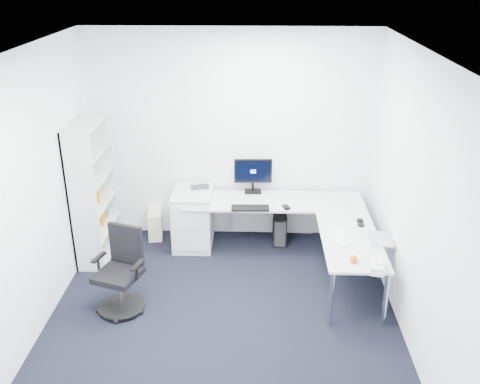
{
  "coord_description": "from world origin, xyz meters",
  "views": [
    {
      "loc": [
        0.33,
        -4.36,
        3.41
      ],
      "look_at": [
        0.15,
        1.05,
        1.05
      ],
      "focal_mm": 40.0,
      "sensor_mm": 36.0,
      "label": 1
    }
  ],
  "objects_px": {
    "l_desk": "(274,235)",
    "laptop": "(382,230)",
    "monitor": "(253,175)",
    "task_chair": "(118,273)",
    "bookshelf": "(93,191)"
  },
  "relations": [
    {
      "from": "monitor",
      "to": "laptop",
      "type": "bearing_deg",
      "value": -44.17
    },
    {
      "from": "l_desk",
      "to": "monitor",
      "type": "height_order",
      "value": "monitor"
    },
    {
      "from": "task_chair",
      "to": "bookshelf",
      "type": "bearing_deg",
      "value": 133.46
    },
    {
      "from": "task_chair",
      "to": "monitor",
      "type": "distance_m",
      "value": 2.2
    },
    {
      "from": "bookshelf",
      "to": "task_chair",
      "type": "distance_m",
      "value": 1.34
    },
    {
      "from": "l_desk",
      "to": "laptop",
      "type": "xyz_separation_m",
      "value": [
        1.12,
        -0.68,
        0.45
      ]
    },
    {
      "from": "bookshelf",
      "to": "laptop",
      "type": "relative_size",
      "value": 4.9
    },
    {
      "from": "monitor",
      "to": "laptop",
      "type": "relative_size",
      "value": 1.38
    },
    {
      "from": "task_chair",
      "to": "l_desk",
      "type": "bearing_deg",
      "value": 52.4
    },
    {
      "from": "bookshelf",
      "to": "task_chair",
      "type": "xyz_separation_m",
      "value": [
        0.54,
        -1.16,
        -0.4
      ]
    },
    {
      "from": "bookshelf",
      "to": "laptop",
      "type": "distance_m",
      "value": 3.38
    },
    {
      "from": "l_desk",
      "to": "monitor",
      "type": "xyz_separation_m",
      "value": [
        -0.26,
        0.56,
        0.56
      ]
    },
    {
      "from": "bookshelf",
      "to": "l_desk",
      "type": "bearing_deg",
      "value": -1.32
    },
    {
      "from": "task_chair",
      "to": "monitor",
      "type": "relative_size",
      "value": 1.88
    },
    {
      "from": "l_desk",
      "to": "bookshelf",
      "type": "distance_m",
      "value": 2.24
    }
  ]
}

